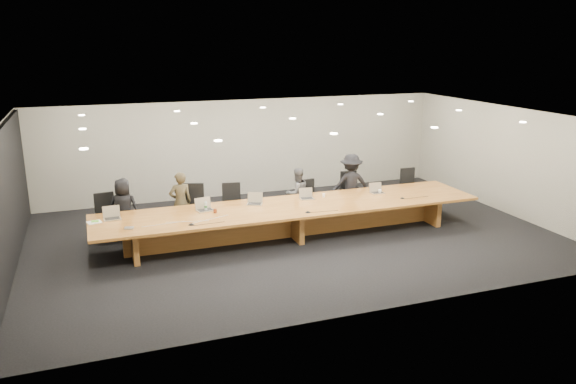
% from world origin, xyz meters
% --- Properties ---
extents(ground, '(12.00, 12.00, 0.00)m').
position_xyz_m(ground, '(0.00, 0.00, 0.00)').
color(ground, black).
rests_on(ground, ground).
extents(back_wall, '(12.00, 0.02, 2.80)m').
position_xyz_m(back_wall, '(0.00, 4.00, 1.40)').
color(back_wall, beige).
rests_on(back_wall, ground).
extents(left_wall_panel, '(0.08, 7.84, 2.74)m').
position_xyz_m(left_wall_panel, '(-5.94, 0.00, 1.37)').
color(left_wall_panel, black).
rests_on(left_wall_panel, ground).
extents(conference_table, '(9.00, 1.80, 0.75)m').
position_xyz_m(conference_table, '(0.00, 0.00, 0.52)').
color(conference_table, brown).
rests_on(conference_table, ground).
extents(chair_far_left, '(0.62, 0.62, 1.07)m').
position_xyz_m(chair_far_left, '(-4.06, 1.33, 0.54)').
color(chair_far_left, black).
rests_on(chair_far_left, ground).
extents(chair_left, '(0.75, 0.75, 1.16)m').
position_xyz_m(chair_left, '(-2.11, 1.15, 0.58)').
color(chair_left, black).
rests_on(chair_left, ground).
extents(chair_mid_left, '(0.64, 0.64, 1.08)m').
position_xyz_m(chair_mid_left, '(-1.13, 1.20, 0.54)').
color(chair_mid_left, black).
rests_on(chair_mid_left, ground).
extents(chair_mid_right, '(0.56, 0.56, 0.99)m').
position_xyz_m(chair_mid_right, '(0.95, 1.22, 0.50)').
color(chair_mid_right, black).
rests_on(chair_mid_right, ground).
extents(chair_right, '(0.59, 0.59, 1.08)m').
position_xyz_m(chair_right, '(2.17, 1.35, 0.54)').
color(chair_right, black).
rests_on(chair_right, ground).
extents(chair_far_right, '(0.54, 0.54, 1.05)m').
position_xyz_m(chair_far_right, '(3.96, 1.25, 0.53)').
color(chair_far_right, black).
rests_on(chair_far_right, ground).
extents(person_a, '(0.81, 0.66, 1.42)m').
position_xyz_m(person_a, '(-3.69, 1.23, 0.71)').
color(person_a, black).
rests_on(person_a, ground).
extents(person_b, '(0.56, 0.39, 1.48)m').
position_xyz_m(person_b, '(-2.38, 1.18, 0.74)').
color(person_b, '#362F1D').
rests_on(person_b, ground).
extents(person_c, '(0.72, 0.60, 1.32)m').
position_xyz_m(person_c, '(0.61, 1.28, 0.66)').
color(person_c, '#525355').
rests_on(person_c, ground).
extents(person_d, '(1.15, 0.82, 1.61)m').
position_xyz_m(person_d, '(2.06, 1.14, 0.80)').
color(person_d, black).
rests_on(person_d, ground).
extents(laptop_a, '(0.37, 0.28, 0.28)m').
position_xyz_m(laptop_a, '(-3.98, 0.35, 0.89)').
color(laptop_a, '#BCAA90').
rests_on(laptop_a, conference_table).
extents(laptop_b, '(0.41, 0.33, 0.29)m').
position_xyz_m(laptop_b, '(-1.98, 0.29, 0.90)').
color(laptop_b, '#B5A78B').
rests_on(laptop_b, conference_table).
extents(laptop_c, '(0.42, 0.37, 0.28)m').
position_xyz_m(laptop_c, '(-0.80, 0.39, 0.89)').
color(laptop_c, '#B5A78A').
rests_on(laptop_c, conference_table).
extents(laptop_d, '(0.36, 0.28, 0.26)m').
position_xyz_m(laptop_d, '(0.52, 0.41, 0.88)').
color(laptop_d, tan).
rests_on(laptop_d, conference_table).
extents(laptop_e, '(0.34, 0.25, 0.26)m').
position_xyz_m(laptop_e, '(2.37, 0.29, 0.88)').
color(laptop_e, beige).
rests_on(laptop_e, conference_table).
extents(water_bottle, '(0.08, 0.08, 0.21)m').
position_xyz_m(water_bottle, '(-1.97, 0.28, 0.85)').
color(water_bottle, silver).
rests_on(water_bottle, conference_table).
extents(amber_mug, '(0.10, 0.10, 0.09)m').
position_xyz_m(amber_mug, '(-1.81, 0.05, 0.80)').
color(amber_mug, maroon).
rests_on(amber_mug, conference_table).
extents(paper_cup_near, '(0.09, 0.09, 0.08)m').
position_xyz_m(paper_cup_near, '(0.97, 0.42, 0.79)').
color(paper_cup_near, white).
rests_on(paper_cup_near, conference_table).
extents(paper_cup_far, '(0.09, 0.09, 0.09)m').
position_xyz_m(paper_cup_far, '(2.43, 0.27, 0.80)').
color(paper_cup_far, white).
rests_on(paper_cup_far, conference_table).
extents(notepad, '(0.32, 0.28, 0.02)m').
position_xyz_m(notepad, '(-4.35, 0.26, 0.76)').
color(notepad, white).
rests_on(notepad, conference_table).
extents(lime_gadget, '(0.16, 0.10, 0.02)m').
position_xyz_m(lime_gadget, '(-4.33, 0.26, 0.78)').
color(lime_gadget, '#69CF37').
rests_on(lime_gadget, notepad).
extents(av_box, '(0.21, 0.17, 0.03)m').
position_xyz_m(av_box, '(-3.70, -0.40, 0.76)').
color(av_box, '#B9BABF').
rests_on(av_box, conference_table).
extents(mic_left, '(0.16, 0.16, 0.03)m').
position_xyz_m(mic_left, '(-2.46, -0.59, 0.77)').
color(mic_left, black).
rests_on(mic_left, conference_table).
extents(mic_center, '(0.15, 0.15, 0.03)m').
position_xyz_m(mic_center, '(0.14, -0.62, 0.77)').
color(mic_center, black).
rests_on(mic_center, conference_table).
extents(mic_right, '(0.13, 0.13, 0.03)m').
position_xyz_m(mic_right, '(2.71, -0.34, 0.76)').
color(mic_right, black).
rests_on(mic_right, conference_table).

